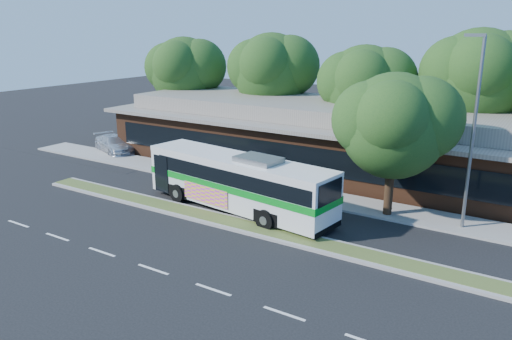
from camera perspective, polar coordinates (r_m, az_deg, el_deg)
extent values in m
plane|color=black|center=(24.20, -3.43, -6.70)|extent=(120.00, 120.00, 0.00)
cube|color=#415022|center=(24.63, -2.62, -6.09)|extent=(26.00, 1.10, 0.15)
cube|color=gray|center=(29.27, 3.89, -2.50)|extent=(44.00, 2.60, 0.12)
cube|color=black|center=(42.94, -15.27, 2.87)|extent=(14.00, 12.00, 0.01)
cube|color=#502B19|center=(34.60, 9.19, 2.87)|extent=(32.00, 10.00, 3.20)
cube|color=slate|center=(34.26, 9.31, 5.67)|extent=(33.20, 11.20, 0.24)
cube|color=slate|center=(34.16, 9.36, 6.71)|extent=(30.00, 8.00, 1.00)
cube|color=black|center=(30.14, 5.38, 1.26)|extent=(30.00, 0.06, 1.60)
cylinder|color=slate|center=(24.80, 23.53, 3.44)|extent=(0.16, 0.16, 9.00)
cube|color=slate|center=(24.39, 23.78, 13.93)|extent=(0.90, 0.18, 0.14)
cylinder|color=black|center=(44.03, -7.99, 6.23)|extent=(0.44, 0.44, 3.99)
sphere|color=#123613|center=(43.57, -8.18, 11.08)|extent=(5.80, 5.80, 5.80)
sphere|color=#123613|center=(43.04, -6.47, 11.70)|extent=(4.52, 4.52, 4.52)
cylinder|color=black|center=(40.23, 1.73, 5.62)|extent=(0.44, 0.44, 4.20)
sphere|color=#123613|center=(39.72, 1.78, 11.16)|extent=(6.00, 6.00, 6.00)
sphere|color=#123613|center=(39.40, 3.85, 11.80)|extent=(4.68, 4.68, 4.68)
cylinder|color=black|center=(36.00, 11.94, 3.71)|extent=(0.44, 0.44, 3.78)
sphere|color=#123613|center=(35.44, 12.27, 9.36)|extent=(5.60, 5.60, 5.60)
sphere|color=#123613|center=(35.38, 14.49, 9.94)|extent=(4.37, 4.37, 4.37)
cylinder|color=black|center=(35.18, 23.27, 2.99)|extent=(0.44, 0.44, 4.41)
sphere|color=#123613|center=(34.59, 24.02, 9.56)|extent=(6.20, 6.20, 6.20)
sphere|color=#123613|center=(34.83, 26.52, 10.13)|extent=(4.84, 4.84, 4.84)
cube|color=silver|center=(26.01, -2.08, -1.31)|extent=(11.34, 3.80, 2.56)
cube|color=black|center=(25.68, -1.63, -0.34)|extent=(10.46, 3.73, 0.77)
cube|color=silver|center=(25.69, -2.10, 1.18)|extent=(11.36, 3.82, 0.24)
cube|color=#05821B|center=(26.03, -2.07, -1.47)|extent=(11.40, 3.86, 0.35)
cube|color=black|center=(29.81, -10.09, 1.31)|extent=(0.33, 2.07, 1.59)
cube|color=black|center=(22.65, 8.49, -2.52)|extent=(0.31, 1.93, 1.02)
cube|color=#C63AB5|center=(26.18, -5.81, -2.80)|extent=(3.13, 0.46, 0.93)
cube|color=slate|center=(24.75, 0.29, 1.19)|extent=(2.40, 1.76, 0.28)
cylinder|color=black|center=(27.91, -8.91, -2.63)|extent=(1.05, 0.46, 1.02)
cylinder|color=black|center=(29.40, -5.52, -1.54)|extent=(1.05, 0.46, 1.02)
cylinder|color=black|center=(23.83, 1.08, -5.71)|extent=(1.05, 0.46, 1.02)
cylinder|color=black|center=(25.57, 4.36, -4.22)|extent=(1.05, 0.46, 1.02)
imported|color=silver|center=(40.10, -15.94, 2.87)|extent=(4.87, 3.33, 1.31)
cylinder|color=black|center=(26.09, 14.97, -1.88)|extent=(0.44, 0.44, 3.12)
sphere|color=#123613|center=(25.34, 15.47, 4.87)|extent=(5.22, 5.22, 5.22)
sphere|color=#123613|center=(25.33, 18.35, 5.60)|extent=(4.07, 4.07, 4.07)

